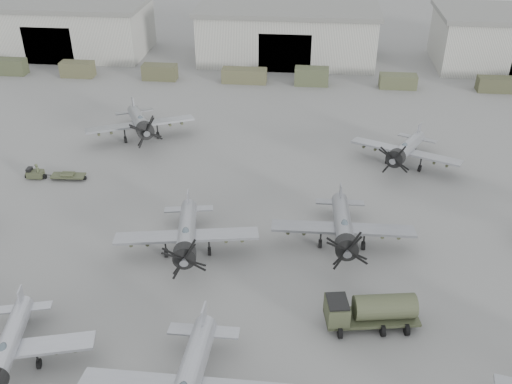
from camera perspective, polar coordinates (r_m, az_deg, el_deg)
ground at (r=43.43m, az=-1.61°, el=-12.43°), size 220.00×220.00×0.00m
hangar_left at (r=105.55m, az=-18.73°, el=15.41°), size 29.00×14.80×8.70m
hangar_center at (r=96.75m, az=3.15°, el=15.63°), size 29.00×14.80×8.70m
support_truck_0 at (r=98.02m, az=-23.43°, el=11.44°), size 5.13×2.20×2.41m
support_truck_1 at (r=93.34m, az=-17.42°, el=11.65°), size 5.01×2.20×2.32m
support_truck_2 at (r=89.20m, az=-9.60°, el=11.74°), size 5.17×2.20×2.29m
support_truck_3 at (r=86.81m, az=-1.18°, el=11.57°), size 6.66×2.20×2.12m
support_truck_4 at (r=86.14m, az=5.58°, el=11.45°), size 4.97×2.20×2.61m
support_truck_5 at (r=87.14m, az=14.01°, el=10.70°), size 5.35×2.20×2.02m
support_truck_6 at (r=90.35m, az=23.25°, el=9.84°), size 6.51×2.20×2.08m
aircraft_near_0 at (r=41.63m, az=-23.66°, el=-14.26°), size 11.14×10.02×4.44m
aircraft_mid_1 at (r=48.16m, az=-6.97°, el=-4.30°), size 12.31×11.08×4.88m
aircraft_mid_2 at (r=49.24m, az=8.74°, el=-3.52°), size 12.34×11.10×4.95m
aircraft_far_0 at (r=68.99m, az=-11.49°, el=6.81°), size 12.55×11.39×5.15m
aircraft_far_1 at (r=63.60m, az=14.69°, el=4.11°), size 11.80×10.69×4.82m
fuel_tanker at (r=42.67m, az=11.43°, el=-11.42°), size 7.02×3.89×2.60m
tug_trailer at (r=64.11m, az=-20.10°, el=1.64°), size 6.15×1.46×1.23m
ground_crew at (r=64.24m, az=-20.98°, el=1.95°), size 0.51×0.70×1.76m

